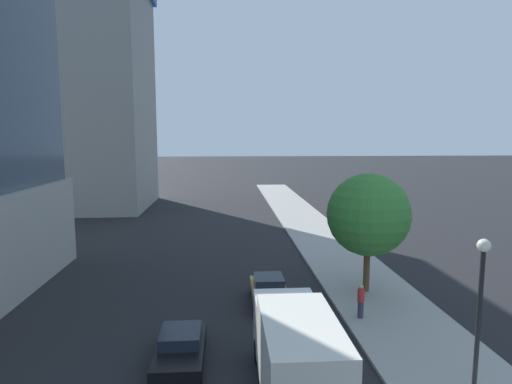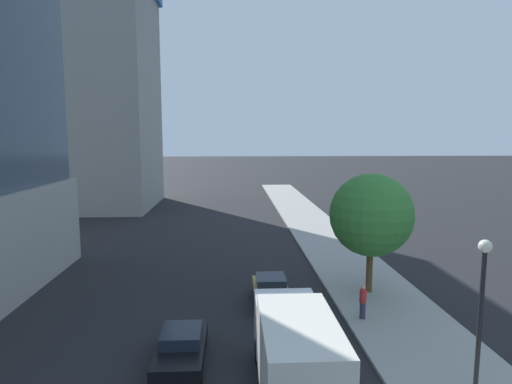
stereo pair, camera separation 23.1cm
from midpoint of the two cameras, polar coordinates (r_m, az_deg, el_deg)
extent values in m
cube|color=#9E9B93|center=(21.39, 20.58, -17.46)|extent=(5.25, 120.00, 0.15)
cube|color=gray|center=(58.29, -21.38, 12.86)|extent=(15.39, 15.26, 29.94)
cube|color=red|center=(53.41, -18.27, 18.79)|extent=(0.90, 0.90, 39.57)
cylinder|color=black|center=(16.82, 28.12, -15.31)|extent=(0.16, 0.16, 5.00)
sphere|color=silver|center=(16.02, 28.70, -6.39)|extent=(0.44, 0.44, 0.44)
cylinder|color=brown|center=(25.35, 15.19, -9.85)|extent=(0.36, 0.36, 2.69)
sphere|color=#387F33|center=(24.62, 15.43, -2.96)|extent=(4.64, 4.64, 4.64)
cube|color=#AD8938|center=(23.48, 2.33, -13.32)|extent=(1.85, 4.11, 0.58)
cube|color=#19212D|center=(23.48, 2.28, -11.86)|extent=(1.55, 1.77, 0.55)
cylinder|color=black|center=(24.81, 0.09, -12.75)|extent=(0.22, 0.71, 0.71)
cylinder|color=black|center=(24.95, 3.91, -12.65)|extent=(0.22, 0.71, 0.71)
cylinder|color=black|center=(22.21, 0.52, -15.22)|extent=(0.22, 0.71, 0.71)
cylinder|color=black|center=(22.37, 4.83, -15.08)|extent=(0.22, 0.71, 0.71)
cube|color=black|center=(18.14, -9.61, -20.16)|extent=(1.87, 4.07, 0.57)
cube|color=#19212D|center=(18.08, -9.58, -18.39)|extent=(1.57, 1.81, 0.48)
cylinder|color=black|center=(19.57, -11.65, -18.82)|extent=(0.22, 0.60, 0.60)
cylinder|color=black|center=(19.41, -6.57, -18.95)|extent=(0.22, 0.60, 0.60)
cylinder|color=black|center=(17.17, -13.11, -22.85)|extent=(0.22, 0.60, 0.60)
cylinder|color=black|center=(16.98, -7.16, -23.08)|extent=(0.22, 0.60, 0.60)
cube|color=silver|center=(17.51, 4.33, -17.06)|extent=(2.35, 1.90, 2.11)
cube|color=silver|center=(14.33, 6.28, -21.74)|extent=(2.35, 4.73, 2.67)
cylinder|color=black|center=(17.93, 0.79, -20.55)|extent=(0.30, 0.99, 0.99)
cylinder|color=black|center=(18.18, 7.74, -20.21)|extent=(0.30, 0.99, 0.99)
cylinder|color=#38334C|center=(22.04, 14.37, -15.08)|extent=(0.28, 0.28, 0.81)
cylinder|color=red|center=(21.78, 14.44, -13.32)|extent=(0.34, 0.34, 0.63)
sphere|color=tan|center=(21.63, 14.47, -12.27)|extent=(0.22, 0.22, 0.22)
camera|label=1|loc=(0.12, -89.56, 0.06)|focal=29.89mm
camera|label=2|loc=(0.12, 90.44, -0.06)|focal=29.89mm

